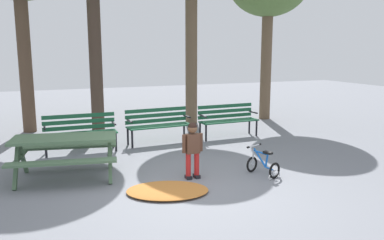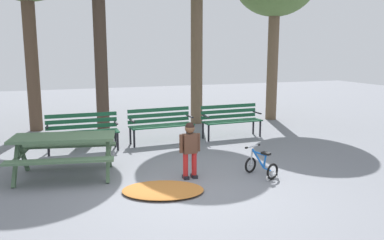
{
  "view_description": "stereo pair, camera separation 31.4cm",
  "coord_description": "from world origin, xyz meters",
  "px_view_note": "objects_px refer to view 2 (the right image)",
  "views": [
    {
      "loc": [
        -2.26,
        -5.71,
        2.31
      ],
      "look_at": [
        0.75,
        1.78,
        0.85
      ],
      "focal_mm": 36.95,
      "sensor_mm": 36.0,
      "label": 1
    },
    {
      "loc": [
        -1.97,
        -5.82,
        2.31
      ],
      "look_at": [
        0.75,
        1.78,
        0.85
      ],
      "focal_mm": 36.95,
      "sensor_mm": 36.0,
      "label": 2
    }
  ],
  "objects_px": {
    "picnic_table": "(64,145)",
    "child_standing": "(190,146)",
    "park_bench_left": "(161,122)",
    "park_bench_right": "(231,118)",
    "kids_bicycle": "(261,166)",
    "park_bench_far_left": "(83,129)"
  },
  "relations": [
    {
      "from": "kids_bicycle",
      "to": "child_standing",
      "type": "bearing_deg",
      "value": 165.57
    },
    {
      "from": "park_bench_far_left",
      "to": "park_bench_right",
      "type": "bearing_deg",
      "value": 2.33
    },
    {
      "from": "picnic_table",
      "to": "park_bench_far_left",
      "type": "xyz_separation_m",
      "value": [
        0.46,
        1.83,
        -0.08
      ]
    },
    {
      "from": "park_bench_far_left",
      "to": "child_standing",
      "type": "bearing_deg",
      "value": -58.4
    },
    {
      "from": "park_bench_left",
      "to": "park_bench_right",
      "type": "distance_m",
      "value": 1.9
    },
    {
      "from": "child_standing",
      "to": "park_bench_left",
      "type": "bearing_deg",
      "value": 85.19
    },
    {
      "from": "park_bench_far_left",
      "to": "child_standing",
      "type": "xyz_separation_m",
      "value": [
        1.65,
        -2.69,
        0.09
      ]
    },
    {
      "from": "park_bench_left",
      "to": "park_bench_right",
      "type": "height_order",
      "value": "same"
    },
    {
      "from": "park_bench_left",
      "to": "child_standing",
      "type": "height_order",
      "value": "child_standing"
    },
    {
      "from": "child_standing",
      "to": "kids_bicycle",
      "type": "height_order",
      "value": "child_standing"
    },
    {
      "from": "picnic_table",
      "to": "child_standing",
      "type": "xyz_separation_m",
      "value": [
        2.11,
        -0.86,
        0.01
      ]
    },
    {
      "from": "park_bench_left",
      "to": "child_standing",
      "type": "bearing_deg",
      "value": -94.81
    },
    {
      "from": "kids_bicycle",
      "to": "park_bench_far_left",
      "type": "bearing_deg",
      "value": 134.17
    },
    {
      "from": "park_bench_right",
      "to": "park_bench_far_left",
      "type": "bearing_deg",
      "value": -177.67
    },
    {
      "from": "park_bench_far_left",
      "to": "kids_bicycle",
      "type": "height_order",
      "value": "park_bench_far_left"
    },
    {
      "from": "child_standing",
      "to": "kids_bicycle",
      "type": "xyz_separation_m",
      "value": [
        1.28,
        -0.33,
        -0.4
      ]
    },
    {
      "from": "picnic_table",
      "to": "park_bench_far_left",
      "type": "relative_size",
      "value": 1.26
    },
    {
      "from": "child_standing",
      "to": "park_bench_far_left",
      "type": "bearing_deg",
      "value": 121.6
    },
    {
      "from": "park_bench_left",
      "to": "kids_bicycle",
      "type": "bearing_deg",
      "value": -72.09
    },
    {
      "from": "park_bench_left",
      "to": "park_bench_right",
      "type": "relative_size",
      "value": 1.01
    },
    {
      "from": "picnic_table",
      "to": "park_bench_right",
      "type": "bearing_deg",
      "value": 24.96
    },
    {
      "from": "park_bench_far_left",
      "to": "park_bench_left",
      "type": "bearing_deg",
      "value": 5.56
    }
  ]
}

